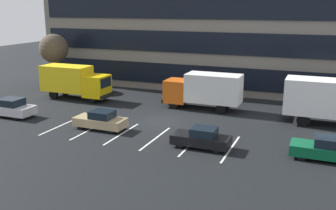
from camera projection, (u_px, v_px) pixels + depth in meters
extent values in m
plane|color=black|center=(160.00, 122.00, 32.49)|extent=(120.00, 120.00, 0.00)
cube|color=slate|center=(218.00, 25.00, 46.83)|extent=(41.01, 13.10, 14.40)
cube|color=black|center=(201.00, 76.00, 42.21)|extent=(39.37, 0.16, 2.30)
cube|color=black|center=(202.00, 43.00, 41.31)|extent=(39.37, 0.16, 2.30)
cube|color=black|center=(202.00, 8.00, 40.41)|extent=(39.37, 0.16, 2.30)
cube|color=silver|center=(61.00, 125.00, 31.48)|extent=(0.14, 5.40, 0.01)
cube|color=silver|center=(90.00, 129.00, 30.45)|extent=(0.14, 5.40, 0.01)
cube|color=silver|center=(122.00, 134.00, 29.43)|extent=(0.14, 5.40, 0.01)
cube|color=silver|center=(156.00, 138.00, 28.40)|extent=(0.14, 5.40, 0.01)
cube|color=silver|center=(192.00, 143.00, 27.38)|extent=(0.14, 5.40, 0.01)
cube|color=silver|center=(231.00, 149.00, 26.36)|extent=(0.14, 5.40, 0.01)
cube|color=yellow|center=(97.00, 86.00, 39.11)|extent=(2.15, 2.35, 2.15)
cube|color=black|center=(106.00, 83.00, 38.61)|extent=(0.06, 1.97, 0.95)
cube|color=yellow|center=(67.00, 78.00, 40.30)|extent=(5.09, 2.45, 2.64)
cube|color=black|center=(107.00, 96.00, 38.93)|extent=(0.20, 2.35, 0.39)
cylinder|color=black|center=(103.00, 94.00, 40.28)|extent=(0.98, 0.29, 0.98)
cylinder|color=black|center=(92.00, 99.00, 38.47)|extent=(0.98, 0.29, 0.98)
cylinder|color=black|center=(66.00, 91.00, 41.98)|extent=(0.98, 0.29, 0.98)
cylinder|color=black|center=(54.00, 95.00, 40.17)|extent=(0.98, 0.29, 0.98)
cube|color=#D85914|center=(177.00, 91.00, 37.08)|extent=(2.12, 2.31, 2.12)
cube|color=black|center=(167.00, 85.00, 37.35)|extent=(0.06, 1.94, 0.93)
cube|color=white|center=(214.00, 88.00, 35.64)|extent=(5.01, 2.41, 2.60)
cube|color=black|center=(167.00, 99.00, 37.71)|extent=(0.19, 2.31, 0.39)
cylinder|color=black|center=(174.00, 104.00, 36.45)|extent=(0.96, 0.29, 0.96)
cylinder|color=black|center=(181.00, 99.00, 38.23)|extent=(0.96, 0.29, 0.96)
cylinder|color=black|center=(221.00, 108.00, 34.78)|extent=(0.96, 0.29, 0.96)
cylinder|color=black|center=(226.00, 103.00, 36.56)|extent=(0.96, 0.29, 0.96)
cube|color=white|center=(321.00, 97.00, 31.26)|extent=(5.53, 2.66, 2.87)
cylinder|color=black|center=(305.00, 113.00, 33.08)|extent=(1.06, 0.32, 1.06)
cylinder|color=black|center=(303.00, 120.00, 31.12)|extent=(1.06, 0.32, 1.06)
cube|color=tan|center=(100.00, 122.00, 30.50)|extent=(4.13, 1.73, 0.67)
cube|color=black|center=(102.00, 115.00, 30.26)|extent=(1.73, 1.52, 0.58)
cylinder|color=black|center=(81.00, 126.00, 30.38)|extent=(0.58, 0.21, 0.58)
cylinder|color=black|center=(91.00, 121.00, 31.72)|extent=(0.58, 0.21, 0.58)
cylinder|color=black|center=(110.00, 130.00, 29.41)|extent=(0.58, 0.21, 0.58)
cylinder|color=black|center=(120.00, 125.00, 30.75)|extent=(0.58, 0.21, 0.58)
cube|color=silver|center=(10.00, 109.00, 34.00)|extent=(4.49, 1.88, 0.73)
cube|color=black|center=(11.00, 102.00, 33.74)|extent=(1.89, 1.65, 0.63)
cylinder|color=black|center=(5.00, 109.00, 35.33)|extent=(0.63, 0.23, 0.63)
cylinder|color=black|center=(16.00, 117.00, 32.81)|extent=(0.63, 0.23, 0.63)
cylinder|color=black|center=(30.00, 112.00, 34.28)|extent=(0.63, 0.23, 0.63)
cube|color=#0C5933|center=(325.00, 151.00, 24.39)|extent=(4.21, 1.76, 0.69)
cube|color=black|center=(330.00, 142.00, 24.16)|extent=(1.77, 1.55, 0.59)
cylinder|color=black|center=(301.00, 156.00, 24.27)|extent=(0.59, 0.22, 0.59)
cylinder|color=black|center=(303.00, 148.00, 25.64)|extent=(0.59, 0.22, 0.59)
cube|color=black|center=(201.00, 140.00, 26.49)|extent=(3.98, 1.67, 0.65)
cube|color=black|center=(204.00, 132.00, 26.26)|extent=(1.67, 1.47, 0.56)
cylinder|color=black|center=(180.00, 144.00, 26.37)|extent=(0.56, 0.20, 0.56)
cylinder|color=black|center=(187.00, 138.00, 27.67)|extent=(0.56, 0.20, 0.56)
cylinder|color=black|center=(216.00, 150.00, 25.44)|extent=(0.56, 0.20, 0.56)
cylinder|color=black|center=(222.00, 143.00, 26.73)|extent=(0.56, 0.20, 0.56)
cylinder|color=#473323|center=(56.00, 74.00, 45.79)|extent=(0.28, 0.28, 3.29)
sphere|color=#4C4233|center=(54.00, 48.00, 45.05)|extent=(3.35, 3.35, 3.35)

